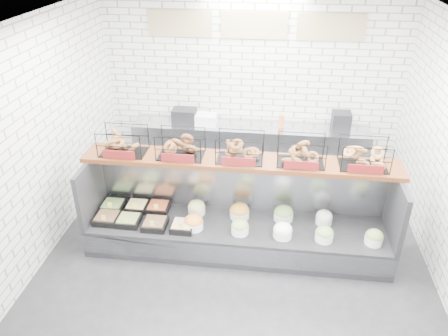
# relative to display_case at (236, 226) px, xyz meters

# --- Properties ---
(ground) EXTENTS (5.50, 5.50, 0.00)m
(ground) POSITION_rel_display_case_xyz_m (0.02, -0.34, -0.33)
(ground) COLOR black
(ground) RESTS_ON ground
(room_shell) EXTENTS (5.02, 5.51, 3.01)m
(room_shell) POSITION_rel_display_case_xyz_m (0.02, 0.26, 1.73)
(room_shell) COLOR silver
(room_shell) RESTS_ON ground
(display_case) EXTENTS (4.00, 0.90, 1.20)m
(display_case) POSITION_rel_display_case_xyz_m (0.00, 0.00, 0.00)
(display_case) COLOR black
(display_case) RESTS_ON ground
(bagel_shelf) EXTENTS (4.10, 0.50, 0.40)m
(bagel_shelf) POSITION_rel_display_case_xyz_m (0.02, 0.18, 1.05)
(bagel_shelf) COLOR #451F0E
(bagel_shelf) RESTS_ON display_case
(prep_counter) EXTENTS (4.00, 0.60, 1.20)m
(prep_counter) POSITION_rel_display_case_xyz_m (0.02, 2.09, 0.14)
(prep_counter) COLOR #93969B
(prep_counter) RESTS_ON ground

